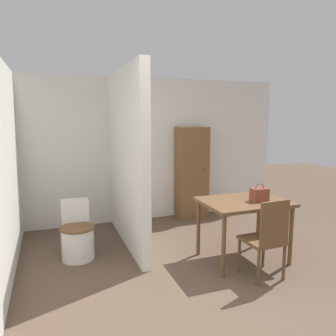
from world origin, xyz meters
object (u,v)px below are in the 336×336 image
wooden_chair (267,237)px  wooden_cabinet (192,173)px  handbag (259,194)px  dining_table (244,207)px  toilet (77,236)px

wooden_chair → wooden_cabinet: bearing=83.0°
wooden_chair → handbag: handbag is taller
dining_table → wooden_chair: bearing=-94.5°
dining_table → wooden_cabinet: bearing=86.1°
wooden_cabinet → dining_table: bearing=-93.9°
handbag → wooden_cabinet: 2.00m
toilet → wooden_cabinet: (2.13, 1.10, 0.54)m
wooden_chair → wooden_cabinet: size_ratio=0.57×
dining_table → handbag: handbag is taller
toilet → dining_table: bearing=-22.1°
toilet → wooden_cabinet: wooden_cabinet is taller
dining_table → toilet: 2.20m
wooden_chair → handbag: bearing=62.6°
handbag → wooden_cabinet: size_ratio=0.14×
wooden_chair → handbag: (0.20, 0.45, 0.37)m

